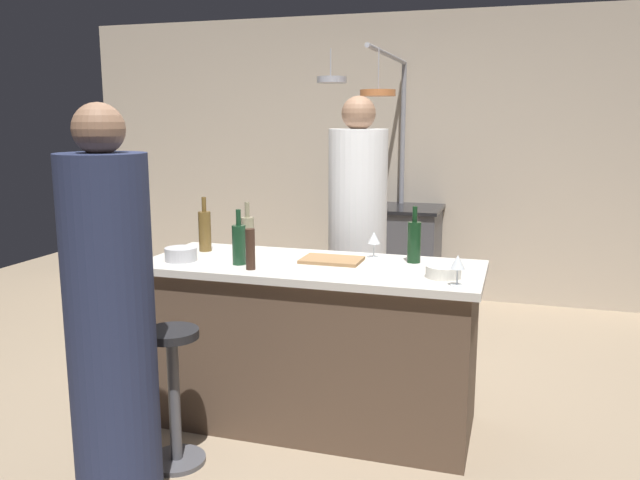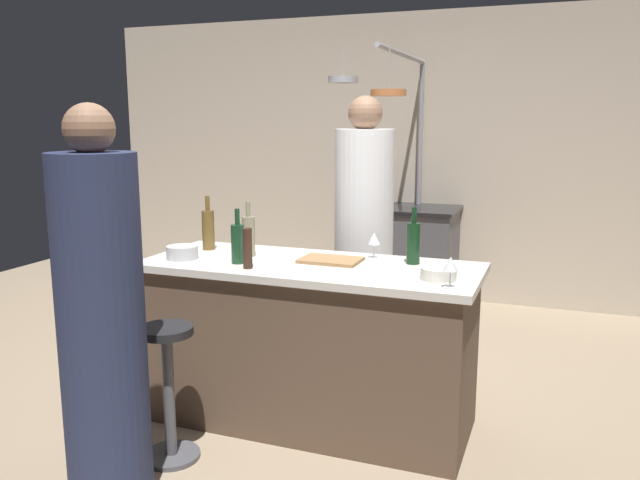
{
  "view_description": "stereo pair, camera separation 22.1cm",
  "coord_description": "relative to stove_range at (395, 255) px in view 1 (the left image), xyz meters",
  "views": [
    {
      "loc": [
        1.03,
        -3.19,
        1.66
      ],
      "look_at": [
        0.0,
        0.15,
        1.0
      ],
      "focal_mm": 36.21,
      "sensor_mm": 36.0,
      "label": 1
    },
    {
      "loc": [
        1.24,
        -3.12,
        1.66
      ],
      "look_at": [
        0.0,
        0.15,
        1.0
      ],
      "focal_mm": 36.21,
      "sensor_mm": 36.0,
      "label": 2
    }
  ],
  "objects": [
    {
      "name": "ground_plane",
      "position": [
        0.0,
        -2.45,
        -0.45
      ],
      "size": [
        9.0,
        9.0,
        0.0
      ],
      "primitive_type": "plane",
      "color": "gray"
    },
    {
      "name": "back_wall",
      "position": [
        0.0,
        0.4,
        0.85
      ],
      "size": [
        6.4,
        0.16,
        2.6
      ],
      "primitive_type": "cube",
      "color": "#BCAD99",
      "rests_on": "ground_plane"
    },
    {
      "name": "kitchen_island",
      "position": [
        0.0,
        -2.45,
        0.01
      ],
      "size": [
        1.8,
        0.72,
        0.9
      ],
      "color": "brown",
      "rests_on": "ground_plane"
    },
    {
      "name": "stove_range",
      "position": [
        0.0,
        0.0,
        0.0
      ],
      "size": [
        0.8,
        0.64,
        0.89
      ],
      "color": "#47474C",
      "rests_on": "ground_plane"
    },
    {
      "name": "chef",
      "position": [
        0.04,
        -1.61,
        0.39
      ],
      "size": [
        0.38,
        0.38,
        1.8
      ],
      "color": "white",
      "rests_on": "ground_plane"
    },
    {
      "name": "bar_stool_left",
      "position": [
        -0.5,
        -3.07,
        -0.07
      ],
      "size": [
        0.28,
        0.28,
        0.68
      ],
      "color": "#4C4C51",
      "rests_on": "ground_plane"
    },
    {
      "name": "guest_left",
      "position": [
        -0.55,
        -3.45,
        0.35
      ],
      "size": [
        0.36,
        0.36,
        1.72
      ],
      "color": "#262D4C",
      "rests_on": "ground_plane"
    },
    {
      "name": "overhead_pot_rack",
      "position": [
        -0.04,
        -0.47,
        1.18
      ],
      "size": [
        0.58,
        1.49,
        2.17
      ],
      "color": "gray",
      "rests_on": "ground_plane"
    },
    {
      "name": "potted_plant",
      "position": [
        -1.86,
        -1.03,
        -0.15
      ],
      "size": [
        0.36,
        0.36,
        0.52
      ],
      "color": "brown",
      "rests_on": "ground_plane"
    },
    {
      "name": "cutting_board",
      "position": [
        0.09,
        -2.38,
        0.46
      ],
      "size": [
        0.32,
        0.22,
        0.02
      ],
      "primitive_type": "cube",
      "color": "#997047",
      "rests_on": "kitchen_island"
    },
    {
      "name": "pepper_mill",
      "position": [
        -0.26,
        -2.67,
        0.56
      ],
      "size": [
        0.05,
        0.05,
        0.21
      ],
      "primitive_type": "cylinder",
      "color": "#382319",
      "rests_on": "kitchen_island"
    },
    {
      "name": "wine_bottle_green",
      "position": [
        -0.36,
        -2.58,
        0.56
      ],
      "size": [
        0.07,
        0.07,
        0.29
      ],
      "color": "#193D23",
      "rests_on": "kitchen_island"
    },
    {
      "name": "wine_bottle_amber",
      "position": [
        -0.69,
        -2.32,
        0.58
      ],
      "size": [
        0.07,
        0.07,
        0.32
      ],
      "color": "brown",
      "rests_on": "kitchen_island"
    },
    {
      "name": "wine_bottle_white",
      "position": [
        -0.39,
        -2.4,
        0.57
      ],
      "size": [
        0.07,
        0.07,
        0.31
      ],
      "color": "gray",
      "rests_on": "kitchen_island"
    },
    {
      "name": "wine_bottle_red",
      "position": [
        0.51,
        -2.26,
        0.57
      ],
      "size": [
        0.07,
        0.07,
        0.3
      ],
      "color": "#143319",
      "rests_on": "kitchen_island"
    },
    {
      "name": "wine_glass_by_chef",
      "position": [
        0.29,
        -2.21,
        0.56
      ],
      "size": [
        0.07,
        0.07,
        0.15
      ],
      "color": "silver",
      "rests_on": "kitchen_island"
    },
    {
      "name": "wine_glass_near_right_guest",
      "position": [
        0.78,
        -2.7,
        0.56
      ],
      "size": [
        0.07,
        0.07,
        0.15
      ],
      "color": "silver",
      "rests_on": "kitchen_island"
    },
    {
      "name": "mixing_bowl_steel",
      "position": [
        -0.7,
        -2.6,
        0.49
      ],
      "size": [
        0.17,
        0.17,
        0.07
      ],
      "primitive_type": "cylinder",
      "color": "#B7B7BC",
      "rests_on": "kitchen_island"
    },
    {
      "name": "mixing_bowl_ceramic",
      "position": [
        0.71,
        -2.56,
        0.48
      ],
      "size": [
        0.17,
        0.17,
        0.06
      ],
      "primitive_type": "cylinder",
      "color": "silver",
      "rests_on": "kitchen_island"
    }
  ]
}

